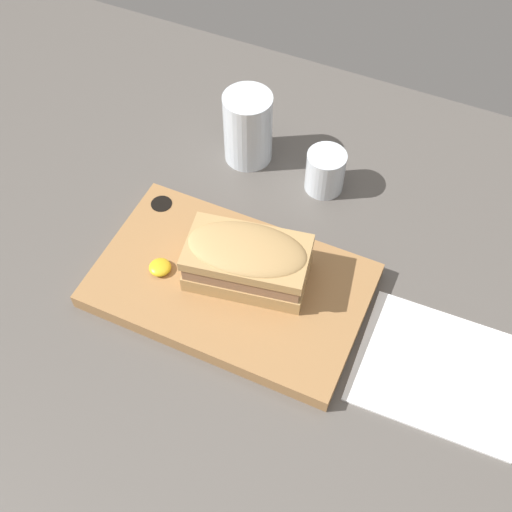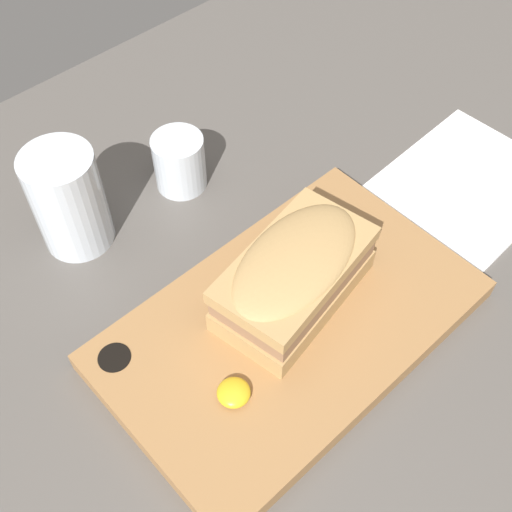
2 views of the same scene
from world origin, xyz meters
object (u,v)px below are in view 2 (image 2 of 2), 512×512
(serving_board, at_px, (289,324))
(water_glass, at_px, (70,205))
(wine_glass, at_px, (180,165))
(sandwich, at_px, (294,274))
(napkin, at_px, (467,185))

(serving_board, bearing_deg, water_glass, 109.24)
(serving_board, distance_m, wine_glass, 0.25)
(serving_board, relative_size, sandwich, 2.10)
(wine_glass, distance_m, napkin, 0.35)
(wine_glass, bearing_deg, serving_board, -101.96)
(sandwich, relative_size, water_glass, 1.46)
(napkin, bearing_deg, wine_glass, 136.53)
(sandwich, relative_size, wine_glass, 2.56)
(serving_board, bearing_deg, napkin, -0.25)
(wine_glass, height_order, napkin, wine_glass)
(sandwich, distance_m, wine_glass, 0.23)
(wine_glass, xyz_separation_m, napkin, (0.25, -0.24, -0.03))
(serving_board, relative_size, wine_glass, 5.38)
(serving_board, distance_m, water_glass, 0.27)
(water_glass, xyz_separation_m, napkin, (0.39, -0.25, -0.05))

